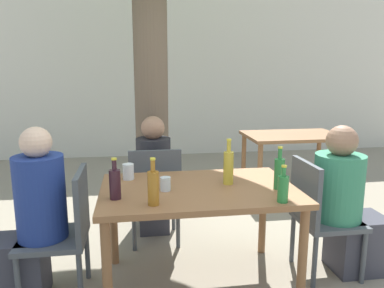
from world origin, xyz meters
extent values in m
plane|color=gray|center=(0.00, 0.00, 0.00)|extent=(30.00, 30.00, 0.00)
cube|color=silver|center=(0.00, 4.27, 1.40)|extent=(10.00, 0.08, 2.80)
cylinder|color=brown|center=(-0.26, 1.23, 1.23)|extent=(0.33, 0.33, 2.46)
cube|color=brown|center=(0.00, 0.00, 0.72)|extent=(1.36, 0.89, 0.04)
cylinder|color=brown|center=(-0.62, -0.38, 0.35)|extent=(0.06, 0.06, 0.70)
cylinder|color=brown|center=(0.62, -0.38, 0.35)|extent=(0.06, 0.06, 0.70)
cylinder|color=brown|center=(-0.62, 0.38, 0.35)|extent=(0.06, 0.06, 0.70)
cylinder|color=brown|center=(0.62, 0.38, 0.35)|extent=(0.06, 0.06, 0.70)
cube|color=brown|center=(1.55, 1.96, 0.72)|extent=(1.20, 0.79, 0.04)
cylinder|color=brown|center=(1.01, 1.62, 0.35)|extent=(0.06, 0.06, 0.70)
cylinder|color=brown|center=(2.10, 1.62, 0.35)|extent=(0.06, 0.06, 0.70)
cylinder|color=brown|center=(1.01, 2.29, 0.35)|extent=(0.06, 0.06, 0.70)
cylinder|color=brown|center=(2.10, 2.29, 0.35)|extent=(0.06, 0.06, 0.70)
cube|color=#474C51|center=(-1.00, 0.00, 0.42)|extent=(0.44, 0.44, 0.04)
cube|color=#474C51|center=(-0.80, 0.00, 0.66)|extent=(0.04, 0.44, 0.45)
cylinder|color=#474C51|center=(-1.19, 0.19, 0.20)|extent=(0.04, 0.04, 0.40)
cylinder|color=#474C51|center=(-1.19, -0.19, 0.20)|extent=(0.04, 0.04, 0.40)
cylinder|color=#474C51|center=(-0.81, 0.19, 0.20)|extent=(0.04, 0.04, 0.40)
cylinder|color=#474C51|center=(-0.81, -0.19, 0.20)|extent=(0.04, 0.04, 0.40)
cube|color=#474C51|center=(1.00, 0.00, 0.42)|extent=(0.44, 0.44, 0.04)
cube|color=#474C51|center=(0.80, 0.00, 0.66)|extent=(0.04, 0.44, 0.45)
cylinder|color=#474C51|center=(1.19, -0.19, 0.20)|extent=(0.04, 0.04, 0.40)
cylinder|color=#474C51|center=(1.19, 0.19, 0.20)|extent=(0.04, 0.04, 0.40)
cylinder|color=#474C51|center=(0.81, -0.19, 0.20)|extent=(0.04, 0.04, 0.40)
cylinder|color=#474C51|center=(0.81, 0.19, 0.20)|extent=(0.04, 0.04, 0.40)
cube|color=#474C51|center=(-0.27, 0.76, 0.42)|extent=(0.44, 0.44, 0.04)
cube|color=#474C51|center=(-0.27, 0.56, 0.66)|extent=(0.44, 0.04, 0.45)
cylinder|color=#474C51|center=(-0.08, 0.95, 0.20)|extent=(0.04, 0.04, 0.40)
cylinder|color=#474C51|center=(-0.46, 0.95, 0.20)|extent=(0.04, 0.04, 0.40)
cylinder|color=#474C51|center=(-0.08, 0.57, 0.20)|extent=(0.04, 0.04, 0.40)
cylinder|color=#474C51|center=(-0.46, 0.57, 0.20)|extent=(0.04, 0.04, 0.40)
cube|color=#383842|center=(-1.26, 0.00, 0.22)|extent=(0.40, 0.29, 0.44)
cylinder|color=navy|center=(-1.06, 0.00, 0.72)|extent=(0.32, 0.32, 0.56)
sphere|color=beige|center=(-1.06, 0.00, 1.09)|extent=(0.20, 0.20, 0.20)
cube|color=#383842|center=(1.26, 0.00, 0.22)|extent=(0.40, 0.33, 0.44)
cylinder|color=#337F5B|center=(1.06, 0.00, 0.69)|extent=(0.36, 0.36, 0.50)
sphere|color=#936B51|center=(1.06, 0.00, 1.04)|extent=(0.23, 0.23, 0.23)
cube|color=#383842|center=(-0.27, 1.02, 0.22)|extent=(0.28, 0.40, 0.44)
cylinder|color=#232328|center=(-0.27, 0.82, 0.69)|extent=(0.31, 0.31, 0.50)
sphere|color=#936B51|center=(-0.27, 0.82, 1.04)|extent=(0.21, 0.21, 0.21)
cylinder|color=gold|center=(0.23, 0.05, 0.85)|extent=(0.07, 0.07, 0.24)
cylinder|color=gold|center=(0.23, 0.05, 1.01)|extent=(0.03, 0.03, 0.08)
cylinder|color=gold|center=(0.23, 0.05, 1.06)|extent=(0.03, 0.03, 0.01)
cylinder|color=#9E661E|center=(-0.33, -0.30, 0.84)|extent=(0.07, 0.07, 0.21)
cylinder|color=#9E661E|center=(-0.33, -0.30, 0.98)|extent=(0.03, 0.03, 0.07)
cylinder|color=gold|center=(-0.33, -0.30, 1.02)|extent=(0.03, 0.03, 0.01)
cylinder|color=#287A38|center=(0.54, -0.12, 0.84)|extent=(0.07, 0.07, 0.21)
cylinder|color=#287A38|center=(0.54, -0.12, 0.98)|extent=(0.03, 0.03, 0.07)
cylinder|color=gold|center=(0.54, -0.12, 1.03)|extent=(0.03, 0.03, 0.01)
cylinder|color=#331923|center=(-0.56, -0.15, 0.83)|extent=(0.07, 0.07, 0.19)
cylinder|color=#331923|center=(-0.56, -0.15, 0.96)|extent=(0.03, 0.03, 0.07)
cylinder|color=gold|center=(-0.56, -0.15, 1.00)|extent=(0.03, 0.03, 0.01)
cylinder|color=#287A38|center=(0.47, -0.37, 0.82)|extent=(0.07, 0.07, 0.17)
cylinder|color=#287A38|center=(0.47, -0.37, 0.93)|extent=(0.03, 0.03, 0.06)
cylinder|color=gold|center=(0.47, -0.37, 0.97)|extent=(0.03, 0.03, 0.01)
cylinder|color=white|center=(-0.49, 0.27, 0.79)|extent=(0.08, 0.08, 0.12)
cylinder|color=silver|center=(-0.23, -0.04, 0.78)|extent=(0.07, 0.07, 0.09)
camera|label=1|loc=(-0.43, -2.47, 1.55)|focal=35.00mm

